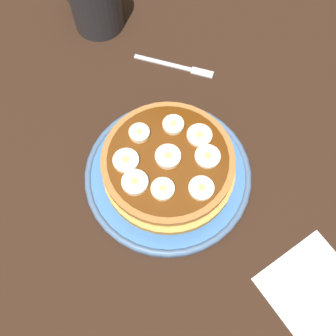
{
  "coord_description": "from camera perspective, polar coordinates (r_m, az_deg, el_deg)",
  "views": [
    {
      "loc": [
        -11.54,
        17.58,
        49.22
      ],
      "look_at": [
        0.0,
        0.0,
        2.9
      ],
      "focal_mm": 41.34,
      "sensor_mm": 36.0,
      "label": 1
    }
  ],
  "objects": [
    {
      "name": "banana_slice_0",
      "position": [
        0.48,
        0.12,
        1.13
      ],
      "size": [
        3.25,
        3.25,
        0.96
      ],
      "color": "#FCE5BE",
      "rests_on": "pancake_stack"
    },
    {
      "name": "banana_slice_6",
      "position": [
        0.46,
        4.92,
        -3.01
      ],
      "size": [
        3.1,
        3.1,
        0.79
      ],
      "color": "#ECE7C3",
      "rests_on": "pancake_stack"
    },
    {
      "name": "plate",
      "position": [
        0.53,
        -0.0,
        -0.92
      ],
      "size": [
        22.67,
        22.67,
        1.6
      ],
      "color": "#3F72B2",
      "rests_on": "ground_plane"
    },
    {
      "name": "banana_slice_8",
      "position": [
        0.47,
        -4.88,
        -2.16
      ],
      "size": [
        3.27,
        3.27,
        0.92
      ],
      "color": "beige",
      "rests_on": "pancake_stack"
    },
    {
      "name": "banana_slice_7",
      "position": [
        0.5,
        0.78,
        6.36
      ],
      "size": [
        2.79,
        2.79,
        0.89
      ],
      "color": "#EDE9BF",
      "rests_on": "pancake_stack"
    },
    {
      "name": "napkin",
      "position": [
        0.53,
        20.83,
        -16.59
      ],
      "size": [
        14.37,
        14.37,
        0.3
      ],
      "primitive_type": "cube",
      "rotation": [
        0.0,
        0.0,
        -0.39
      ],
      "color": "white",
      "rests_on": "ground_plane"
    },
    {
      "name": "pancake_stack",
      "position": [
        0.5,
        -0.13,
        0.03
      ],
      "size": [
        17.72,
        17.46,
        4.64
      ],
      "color": "#C27433",
      "rests_on": "plate"
    },
    {
      "name": "coffee_mug",
      "position": [
        0.67,
        -10.91,
        23.16
      ],
      "size": [
        11.62,
        8.12,
        9.16
      ],
      "color": "#262628",
      "rests_on": "ground_plane"
    },
    {
      "name": "banana_slice_4",
      "position": [
        0.48,
        5.85,
        1.67
      ],
      "size": [
        3.23,
        3.23,
        0.69
      ],
      "color": "#EDE9C1",
      "rests_on": "pancake_stack"
    },
    {
      "name": "ground_plane",
      "position": [
        0.55,
        -0.0,
        -1.9
      ],
      "size": [
        140.0,
        140.0,
        3.0
      ],
      "primitive_type": "cube",
      "color": "black"
    },
    {
      "name": "banana_slice_5",
      "position": [
        0.5,
        4.65,
        4.79
      ],
      "size": [
        3.26,
        3.26,
        0.72
      ],
      "color": "#FBE7C3",
      "rests_on": "pancake_stack"
    },
    {
      "name": "banana_slice_3",
      "position": [
        0.48,
        -6.21,
        1.05
      ],
      "size": [
        3.26,
        3.26,
        0.85
      ],
      "color": "#F9F0C3",
      "rests_on": "pancake_stack"
    },
    {
      "name": "fork",
      "position": [
        0.63,
        1.54,
        14.76
      ],
      "size": [
        12.75,
        4.6,
        0.5
      ],
      "color": "silver",
      "rests_on": "ground_plane"
    },
    {
      "name": "banana_slice_2",
      "position": [
        0.46,
        -0.78,
        -3.15
      ],
      "size": [
        2.89,
        2.89,
        0.86
      ],
      "color": "#F0F2B6",
      "rests_on": "pancake_stack"
    },
    {
      "name": "banana_slice_1",
      "position": [
        0.5,
        -4.25,
        5.12
      ],
      "size": [
        2.67,
        2.67,
        0.96
      ],
      "color": "#FCF4BA",
      "rests_on": "pancake_stack"
    }
  ]
}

